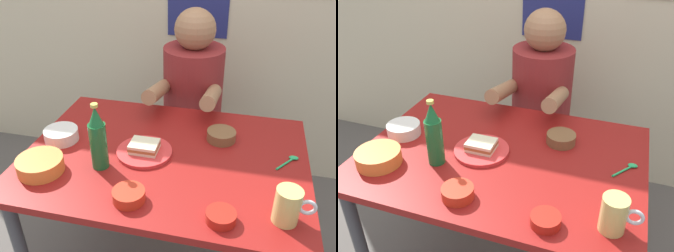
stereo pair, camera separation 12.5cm
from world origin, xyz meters
TOP-DOWN VIEW (x-y plane):
  - dining_table at (0.00, 0.00)m, footprint 1.10×0.80m
  - stool at (-0.00, 0.63)m, footprint 0.34×0.34m
  - person_seated at (-0.00, 0.62)m, footprint 0.33×0.56m
  - plate_orange at (-0.08, -0.01)m, footprint 0.22×0.22m
  - sandwich at (-0.08, -0.01)m, footprint 0.11×0.09m
  - beer_mug at (0.45, -0.26)m, footprint 0.13×0.08m
  - beer_bottle at (-0.22, -0.13)m, footprint 0.06×0.06m
  - sambal_bowl_red at (0.25, -0.31)m, footprint 0.10×0.10m
  - condiment_bowl_brown at (0.20, 0.16)m, footprint 0.12×0.12m
  - rice_bowl_white at (-0.45, -0.00)m, footprint 0.14×0.14m
  - soup_bowl_orange at (-0.42, -0.21)m, footprint 0.17×0.17m
  - sauce_bowl_chili at (-0.05, -0.29)m, footprint 0.11×0.11m
  - spoon at (0.48, 0.07)m, footprint 0.09×0.10m

SIDE VIEW (x-z plane):
  - stool at x=0.00m, z-range 0.12..0.57m
  - dining_table at x=0.00m, z-range 0.28..1.02m
  - spoon at x=0.48m, z-range 0.74..0.75m
  - plate_orange at x=-0.08m, z-range 0.74..0.75m
  - sambal_bowl_red at x=0.25m, z-range 0.74..0.78m
  - sauce_bowl_chili at x=-0.05m, z-range 0.74..0.78m
  - condiment_bowl_brown at x=0.20m, z-range 0.74..0.78m
  - person_seated at x=0.00m, z-range 0.41..1.13m
  - rice_bowl_white at x=-0.45m, z-range 0.74..0.79m
  - soup_bowl_orange at x=-0.42m, z-range 0.74..0.80m
  - sandwich at x=-0.08m, z-range 0.75..0.79m
  - beer_mug at x=0.45m, z-range 0.74..0.86m
  - beer_bottle at x=-0.22m, z-range 0.73..0.99m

